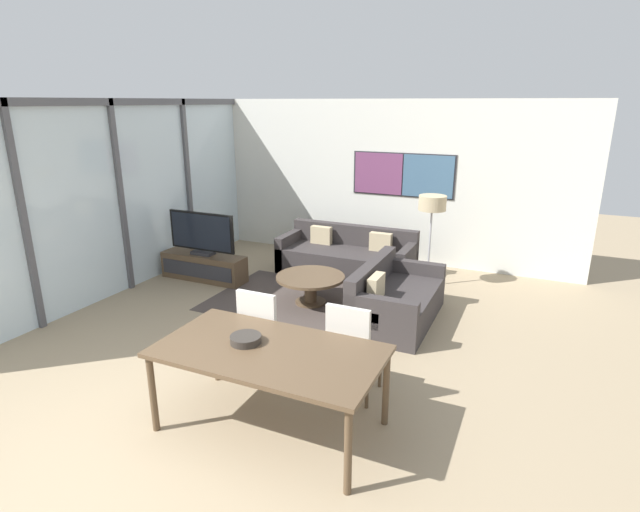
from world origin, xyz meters
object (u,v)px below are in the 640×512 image
object	(u,v)px
dining_table	(269,356)
dining_chair_left	(263,329)
tv_console	(204,267)
sofa_side	(392,301)
television	(202,234)
coffee_table	(310,283)
fruit_bowl	(246,339)
sofa_main	(348,258)
floor_lamp	(432,208)
dining_chair_centre	(352,346)

from	to	relation	value
dining_table	dining_chair_left	distance (m)	0.85
tv_console	sofa_side	size ratio (longest dim) A/B	0.87
television	dining_table	world-z (taller)	television
coffee_table	fruit_bowl	xyz separation A→B (m)	(0.66, -2.68, 0.49)
sofa_main	coffee_table	size ratio (longest dim) A/B	2.27
sofa_main	floor_lamp	distance (m)	1.67
dining_table	dining_chair_centre	bearing A→B (deg)	57.07
sofa_side	television	bearing A→B (deg)	85.13
sofa_main	coffee_table	distance (m)	1.45
coffee_table	television	bearing A→B (deg)	174.51
coffee_table	dining_table	distance (m)	2.88
television	dining_table	size ratio (longest dim) A/B	0.62
sofa_side	floor_lamp	bearing A→B (deg)	-5.53
coffee_table	floor_lamp	distance (m)	2.15
tv_console	coffee_table	distance (m)	2.00
sofa_main	television	bearing A→B (deg)	-147.76
sofa_main	dining_chair_centre	world-z (taller)	dining_chair_centre
dining_chair_left	dining_table	bearing A→B (deg)	-55.66
dining_chair_centre	fruit_bowl	size ratio (longest dim) A/B	3.62
tv_console	dining_table	world-z (taller)	dining_table
sofa_main	dining_table	xyz separation A→B (m)	(0.90, -4.15, 0.43)
television	dining_chair_centre	world-z (taller)	television
sofa_side	floor_lamp	world-z (taller)	floor_lamp
dining_table	floor_lamp	world-z (taller)	floor_lamp
sofa_main	dining_chair_left	size ratio (longest dim) A/B	2.23
dining_table	fruit_bowl	xyz separation A→B (m)	(-0.24, 0.02, 0.10)
coffee_table	floor_lamp	bearing A→B (deg)	45.40
coffee_table	dining_chair_centre	distance (m)	2.42
sofa_main	floor_lamp	world-z (taller)	floor_lamp
fruit_bowl	sofa_side	bearing A→B (deg)	77.92
tv_console	dining_table	size ratio (longest dim) A/B	0.74
dining_chair_centre	floor_lamp	world-z (taller)	floor_lamp
television	dining_chair_centre	xyz separation A→B (m)	(3.36, -2.17, -0.21)
dining_chair_left	television	bearing A→B (deg)	137.66
tv_console	television	xyz separation A→B (m)	(0.00, 0.00, 0.55)
sofa_main	dining_table	bearing A→B (deg)	-77.73
tv_console	dining_chair_centre	xyz separation A→B (m)	(3.36, -2.17, 0.34)
television	fruit_bowl	distance (m)	3.91
sofa_main	sofa_side	size ratio (longest dim) A/B	1.34
sofa_main	dining_table	world-z (taller)	dining_table
floor_lamp	dining_chair_left	bearing A→B (deg)	-105.31
dining_chair_left	dining_chair_centre	world-z (taller)	same
dining_table	fruit_bowl	size ratio (longest dim) A/B	7.01
television	dining_chair_left	distance (m)	3.28
fruit_bowl	dining_chair_left	bearing A→B (deg)	108.93
sofa_side	tv_console	bearing A→B (deg)	85.14
television	dining_chair_left	bearing A→B (deg)	-42.34
floor_lamp	coffee_table	bearing A→B (deg)	-134.60
floor_lamp	tv_console	bearing A→B (deg)	-160.47
television	dining_chair_centre	distance (m)	4.01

